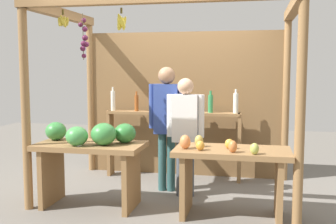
{
  "coord_description": "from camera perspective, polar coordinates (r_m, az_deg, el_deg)",
  "views": [
    {
      "loc": [
        1.05,
        -5.21,
        1.63
      ],
      "look_at": [
        0.0,
        -0.19,
        1.09
      ],
      "focal_mm": 44.06,
      "sensor_mm": 36.0,
      "label": 1
    }
  ],
  "objects": [
    {
      "name": "vendor_man",
      "position": [
        5.46,
        -0.19,
        -0.68
      ],
      "size": [
        0.48,
        0.22,
        1.66
      ],
      "rotation": [
        0.0,
        0.0,
        -0.12
      ],
      "color": "#2D5555",
      "rests_on": "ground"
    },
    {
      "name": "fruit_counter_left",
      "position": [
        4.96,
        -10.59,
        -5.23
      ],
      "size": [
        1.29,
        0.65,
        1.02
      ],
      "color": "olive",
      "rests_on": "ground"
    },
    {
      "name": "vendor_woman",
      "position": [
        5.23,
        2.42,
        -2.05
      ],
      "size": [
        0.48,
        0.21,
        1.52
      ],
      "rotation": [
        0.0,
        0.0,
        0.18
      ],
      "color": "#484F59",
      "rests_on": "ground"
    },
    {
      "name": "market_stall",
      "position": [
        5.77,
        1.24,
        3.78
      ],
      "size": [
        3.13,
        2.03,
        2.43
      ],
      "color": "olive",
      "rests_on": "ground"
    },
    {
      "name": "bottle_shelf_unit",
      "position": [
        6.1,
        0.77,
        -1.91
      ],
      "size": [
        2.01,
        0.22,
        1.36
      ],
      "color": "olive",
      "rests_on": "ground"
    },
    {
      "name": "ground_plane",
      "position": [
        5.56,
        0.41,
        -11.07
      ],
      "size": [
        12.0,
        12.0,
        0.0
      ],
      "primitive_type": "plane",
      "color": "slate",
      "rests_on": "ground"
    },
    {
      "name": "fruit_counter_right",
      "position": [
        4.62,
        8.61,
        -7.51
      ],
      "size": [
        1.27,
        0.64,
        0.91
      ],
      "color": "olive",
      "rests_on": "ground"
    }
  ]
}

